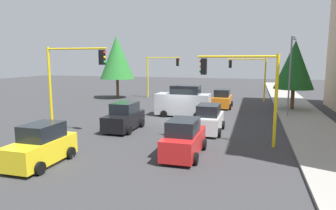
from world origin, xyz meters
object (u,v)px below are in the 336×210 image
object	(u,v)px
traffic_signal_near_right	(71,72)
car_black	(124,118)
traffic_signal_near_left	(243,81)
street_lamp_curbside	(291,68)
tree_opposite_side	(117,58)
delivery_van_silver	(183,102)
tree_roadside_mid	(295,65)
car_white	(209,120)
traffic_signal_far_right	(161,69)
car_red	(184,139)
car_orange	(222,99)
car_yellow	(41,146)
traffic_signal_far_left	(249,71)

from	to	relation	value
traffic_signal_near_right	car_black	distance (m)	4.79
traffic_signal_near_left	street_lamp_curbside	bearing A→B (deg)	159.70
tree_opposite_side	delivery_van_silver	xyz separation A→B (m)	(10.00, 11.24, -4.03)
tree_roadside_mid	car_white	bearing A→B (deg)	-30.27
tree_opposite_side	tree_roadside_mid	distance (m)	21.39
traffic_signal_far_right	car_red	bearing A→B (deg)	20.38
traffic_signal_far_right	traffic_signal_near_right	distance (m)	20.00
street_lamp_curbside	traffic_signal_near_left	bearing A→B (deg)	-20.30
traffic_signal_far_right	car_orange	bearing A→B (deg)	54.50
tree_roadside_mid	car_white	distance (m)	13.69
traffic_signal_near_left	car_yellow	bearing A→B (deg)	-56.11
traffic_signal_near_left	car_orange	world-z (taller)	traffic_signal_near_left
traffic_signal_near_right	car_orange	distance (m)	16.66
car_black	car_yellow	bearing A→B (deg)	-6.23
traffic_signal_far_left	tree_opposite_side	xyz separation A→B (m)	(2.00, -16.63, 1.58)
car_orange	car_black	world-z (taller)	same
traffic_signal_far_right	street_lamp_curbside	size ratio (longest dim) A/B	0.78
car_red	delivery_van_silver	bearing A→B (deg)	-166.56
traffic_signal_near_left	delivery_van_silver	world-z (taller)	traffic_signal_near_left
traffic_signal_near_left	traffic_signal_near_right	bearing A→B (deg)	-90.00
traffic_signal_near_right	car_white	world-z (taller)	traffic_signal_near_right
tree_roadside_mid	delivery_van_silver	distance (m)	11.90
car_black	street_lamp_curbside	bearing A→B (deg)	124.15
traffic_signal_far_left	street_lamp_curbside	size ratio (longest dim) A/B	0.75
traffic_signal_far_right	traffic_signal_near_right	size ratio (longest dim) A/B	0.92
traffic_signal_far_right	delivery_van_silver	world-z (taller)	traffic_signal_far_right
traffic_signal_near_left	car_black	distance (m)	8.90
car_yellow	car_black	xyz separation A→B (m)	(-7.71, 0.84, 0.00)
tree_roadside_mid	car_black	distance (m)	18.06
traffic_signal_near_left	street_lamp_curbside	distance (m)	10.26
traffic_signal_near_left	traffic_signal_near_right	distance (m)	11.38
street_lamp_curbside	car_black	distance (m)	14.69
car_black	car_orange	bearing A→B (deg)	154.82
traffic_signal_far_left	car_black	size ratio (longest dim) A/B	1.34
traffic_signal_near_left	street_lamp_curbside	size ratio (longest dim) A/B	0.76
car_orange	car_yellow	xyz separation A→B (m)	(19.87, -6.56, -0.00)
delivery_van_silver	car_white	world-z (taller)	delivery_van_silver
car_red	car_black	size ratio (longest dim) A/B	1.04
car_orange	car_red	size ratio (longest dim) A/B	0.93
traffic_signal_far_right	car_yellow	bearing A→B (deg)	4.82
traffic_signal_far_right	street_lamp_curbside	world-z (taller)	street_lamp_curbside
street_lamp_curbside	car_yellow	size ratio (longest dim) A/B	1.88
traffic_signal_far_right	tree_roadside_mid	bearing A→B (deg)	69.04
traffic_signal_far_left	tree_roadside_mid	world-z (taller)	tree_roadside_mid
traffic_signal_far_left	traffic_signal_near_right	distance (m)	23.00
car_yellow	traffic_signal_far_left	bearing A→B (deg)	160.82
delivery_van_silver	car_black	world-z (taller)	delivery_van_silver
traffic_signal_near_right	tree_opposite_side	world-z (taller)	tree_opposite_side
tree_roadside_mid	car_orange	xyz separation A→B (m)	(0.25, -6.90, -3.63)
tree_opposite_side	car_white	distance (m)	21.51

